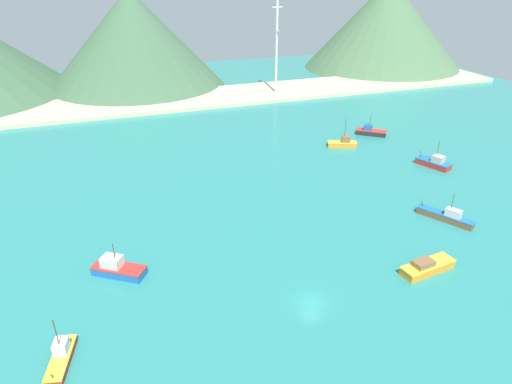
% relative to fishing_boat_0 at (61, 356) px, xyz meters
% --- Properties ---
extents(ground, '(260.00, 280.00, 0.50)m').
position_rel_fishing_boat_0_xyz_m(ground, '(31.61, 29.70, -1.05)').
color(ground, teal).
extents(fishing_boat_0, '(3.56, 7.22, 6.01)m').
position_rel_fishing_boat_0_xyz_m(fishing_boat_0, '(0.00, 0.00, 0.00)').
color(fishing_boat_0, red).
rests_on(fishing_boat_0, ground).
extents(fishing_boat_2, '(6.41, 9.72, 5.62)m').
position_rel_fishing_boat_0_xyz_m(fishing_boat_2, '(63.89, 11.45, 0.09)').
color(fishing_boat_2, brown).
rests_on(fishing_boat_2, ground).
extents(fishing_boat_3, '(5.54, 8.19, 6.25)m').
position_rel_fishing_boat_0_xyz_m(fishing_boat_3, '(77.89, 32.10, 0.20)').
color(fishing_boat_3, red).
rests_on(fishing_boat_3, ground).
extents(fishing_boat_4, '(7.92, 7.11, 5.96)m').
position_rel_fishing_boat_0_xyz_m(fishing_boat_4, '(76.10, 55.53, 0.13)').
color(fishing_boat_4, '#232328').
rests_on(fishing_boat_4, ground).
extents(fishing_boat_5, '(7.48, 4.85, 7.19)m').
position_rel_fishing_boat_0_xyz_m(fishing_boat_5, '(64.70, 50.25, 0.13)').
color(fishing_boat_5, orange).
rests_on(fishing_boat_5, ground).
extents(fishing_boat_7, '(8.14, 6.81, 5.37)m').
position_rel_fishing_boat_0_xyz_m(fishing_boat_7, '(7.38, 14.86, 0.24)').
color(fishing_boat_7, '#1E5BA8').
rests_on(fishing_boat_7, ground).
extents(fishing_boat_8, '(9.09, 3.76, 2.17)m').
position_rel_fishing_boat_0_xyz_m(fishing_boat_8, '(50.85, 0.22, 0.04)').
color(fishing_boat_8, orange).
rests_on(fishing_boat_8, ground).
extents(beach_strip, '(247.00, 24.18, 1.20)m').
position_rel_fishing_boat_0_xyz_m(beach_strip, '(31.61, 104.99, -0.20)').
color(beach_strip, '#C6B793').
rests_on(beach_strip, ground).
extents(hill_central, '(64.34, 64.34, 33.89)m').
position_rel_fishing_boat_0_xyz_m(hill_central, '(23.43, 131.21, 16.15)').
color(hill_central, '#3D6042').
rests_on(hill_central, ground).
extents(hill_east, '(66.93, 66.93, 36.35)m').
position_rel_fishing_boat_0_xyz_m(hill_east, '(128.43, 130.01, 17.38)').
color(hill_east, '#476B47').
rests_on(hill_east, ground).
extents(radio_tower, '(3.50, 2.80, 34.97)m').
position_rel_fishing_boat_0_xyz_m(radio_tower, '(67.16, 101.92, 17.04)').
color(radio_tower, silver).
rests_on(radio_tower, ground).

